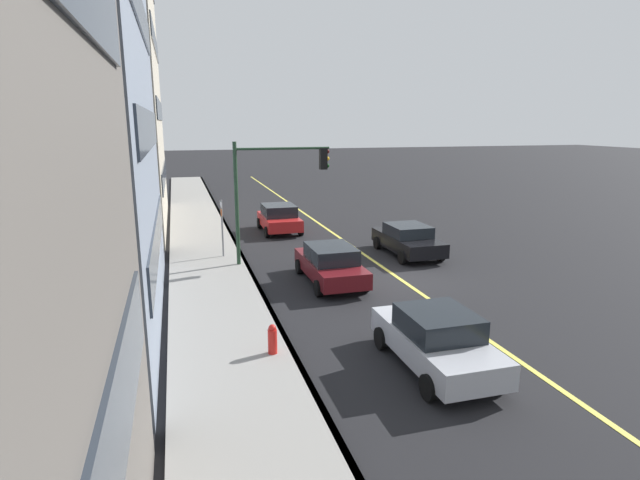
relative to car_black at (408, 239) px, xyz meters
name	(u,v)px	position (x,y,z in m)	size (l,w,h in m)	color
ground	(400,279)	(-3.34, 1.92, -0.73)	(200.00, 200.00, 0.00)	black
sidewalk_slab	(216,293)	(-3.34, 9.00, -0.65)	(80.00, 3.24, 0.15)	gray
curb_edge	(259,290)	(-3.34, 7.46, -0.65)	(80.00, 0.16, 0.15)	slate
lane_stripe_center	(400,279)	(-3.34, 1.92, -0.72)	(80.00, 0.16, 0.01)	#D8CC4C
building_glass_right	(41,0)	(10.79, 16.36, 11.52)	(14.07, 11.15, 24.49)	#B2A893
car_black	(408,239)	(0.00, 0.00, 0.00)	(4.34, 2.04, 1.41)	black
car_red	(279,218)	(6.61, 4.71, 0.06)	(3.85, 2.06, 1.52)	red
car_silver	(436,339)	(-10.33, 4.17, 0.02)	(4.11, 1.96, 1.50)	#A8AAB2
car_maroon	(330,264)	(-3.02, 4.67, 0.02)	(4.37, 1.95, 1.46)	#591116
traffic_light_mast	(275,181)	(0.01, 6.18, 2.89)	(0.28, 4.07, 5.25)	#1E3823
street_sign_post	(222,225)	(1.53, 8.29, 0.86)	(0.60, 0.08, 2.69)	slate
fire_hydrant	(273,342)	(-8.73, 7.98, -0.26)	(0.24, 0.24, 0.94)	red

